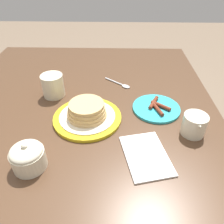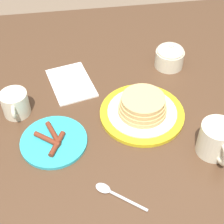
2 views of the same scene
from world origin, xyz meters
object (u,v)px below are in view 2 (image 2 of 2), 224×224
Objects in this scene: pancake_plate at (142,109)px; side_plate_bacon at (54,141)px; napkin at (71,83)px; spoon at (112,193)px; coffee_mug at (216,140)px; sugar_bowl at (170,56)px; creamer_pitcher at (15,103)px.

side_plate_bacon is at bearing -75.60° from pancake_plate.
napkin is 1.70× the size of spoon.
pancake_plate is 1.21× the size of napkin.
coffee_mug reaches higher than spoon.
coffee_mug reaches higher than sugar_bowl.
spoon is at bearing 36.72° from side_plate_bacon.
side_plate_bacon is at bearing -143.28° from spoon.
napkin is at bearing 122.44° from creamer_pitcher.
side_plate_bacon is 1.61× the size of creamer_pitcher.
pancake_plate is 0.25m from sugar_bowl.
coffee_mug reaches higher than napkin.
napkin is at bearing -170.31° from spoon.
pancake_plate is at bearing 48.90° from napkin.
sugar_bowl is at bearing 125.45° from side_plate_bacon.
spoon is at bearing -26.88° from pancake_plate.
coffee_mug is (0.09, 0.41, 0.04)m from side_plate_bacon.
coffee_mug is at bearing 46.93° from napkin.
coffee_mug is 0.48m from napkin.
coffee_mug is 0.37m from sugar_bowl.
side_plate_bacon is 1.49× the size of coffee_mug.
napkin is (-0.10, 0.16, -0.04)m from creamer_pitcher.
sugar_bowl is at bearing 147.38° from pancake_plate.
pancake_plate is at bearing 79.63° from creamer_pitcher.
sugar_bowl is (-0.28, 0.39, 0.03)m from side_plate_bacon.
coffee_mug is at bearing 107.06° from spoon.
side_plate_bacon is 0.24m from napkin.
creamer_pitcher is 0.20m from napkin.
pancake_plate is 0.27m from spoon.
napkin is at bearing -133.07° from coffee_mug.
pancake_plate is 0.36m from creamer_pitcher.
creamer_pitcher is (-0.13, -0.10, 0.03)m from side_plate_bacon.
coffee_mug is (0.16, 0.15, 0.02)m from pancake_plate.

